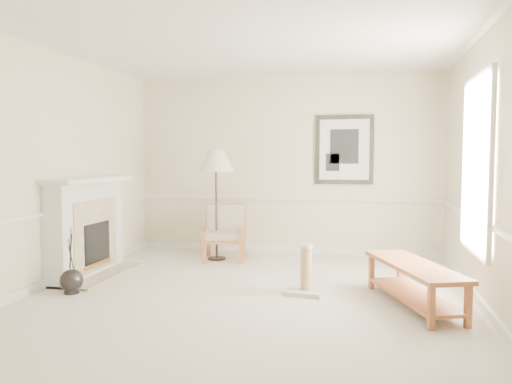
% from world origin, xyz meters
% --- Properties ---
extents(ground, '(5.50, 5.50, 0.00)m').
position_xyz_m(ground, '(0.00, 0.00, 0.00)').
color(ground, silver).
rests_on(ground, ground).
extents(room, '(5.04, 5.54, 2.92)m').
position_xyz_m(room, '(0.14, 0.08, 1.87)').
color(room, beige).
rests_on(room, ground).
extents(fireplace, '(0.64, 1.64, 1.31)m').
position_xyz_m(fireplace, '(-2.34, 0.60, 0.64)').
color(fireplace, white).
rests_on(fireplace, ground).
extents(floor_vase, '(0.27, 0.27, 0.78)m').
position_xyz_m(floor_vase, '(-2.04, -0.27, 0.14)').
color(floor_vase, black).
rests_on(floor_vase, ground).
extents(armchair, '(0.73, 0.77, 0.84)m').
position_xyz_m(armchair, '(-0.84, 2.04, 0.45)').
color(armchair, '#9F5433').
rests_on(armchair, ground).
extents(floor_lamp, '(0.64, 0.64, 1.69)m').
position_xyz_m(floor_lamp, '(-0.95, 1.94, 1.48)').
color(floor_lamp, black).
rests_on(floor_lamp, ground).
extents(bench, '(1.01, 1.66, 0.46)m').
position_xyz_m(bench, '(1.79, 0.06, 0.30)').
color(bench, '#9F5433').
rests_on(bench, ground).
extents(scratching_post, '(0.44, 0.44, 0.58)m').
position_xyz_m(scratching_post, '(0.62, 0.30, 0.18)').
color(scratching_post, silver).
rests_on(scratching_post, ground).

